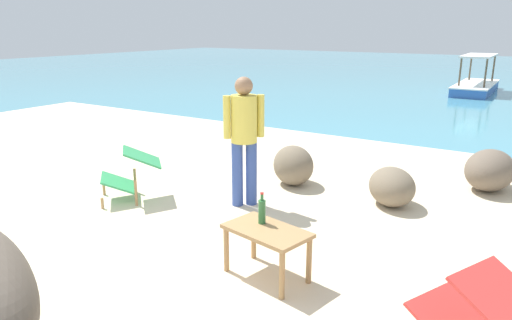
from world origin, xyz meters
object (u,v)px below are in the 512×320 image
(deck_chair_near, at_px, (475,310))
(person_standing, at_px, (244,132))
(boat_blue, at_px, (476,85))
(deck_chair_far, at_px, (130,171))
(bottle, at_px, (262,211))
(low_bench_table, at_px, (267,237))

(deck_chair_near, distance_m, person_standing, 3.40)
(boat_blue, bearing_deg, deck_chair_far, -9.16)
(bottle, distance_m, deck_chair_far, 2.55)
(low_bench_table, distance_m, deck_chair_near, 1.76)
(bottle, xyz_separation_m, person_standing, (-1.08, 1.33, 0.36))
(deck_chair_far, relative_size, boat_blue, 0.25)
(deck_chair_near, height_order, deck_chair_far, same)
(low_bench_table, height_order, person_standing, person_standing)
(low_bench_table, bearing_deg, person_standing, 141.74)
(deck_chair_far, bearing_deg, deck_chair_near, 119.58)
(boat_blue, bearing_deg, deck_chair_near, 7.66)
(deck_chair_near, relative_size, person_standing, 0.57)
(deck_chair_far, distance_m, person_standing, 1.60)
(person_standing, xyz_separation_m, boat_blue, (0.71, 13.38, -0.70))
(low_bench_table, distance_m, bottle, 0.24)
(bottle, relative_size, deck_chair_far, 0.32)
(low_bench_table, relative_size, deck_chair_far, 0.90)
(deck_chair_far, bearing_deg, bottle, 116.88)
(person_standing, bearing_deg, boat_blue, 131.43)
(bottle, xyz_separation_m, deck_chair_far, (-2.44, 0.69, -0.20))
(bottle, distance_m, person_standing, 1.75)
(bottle, bearing_deg, deck_chair_far, 164.16)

